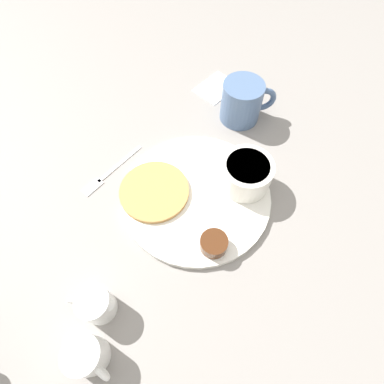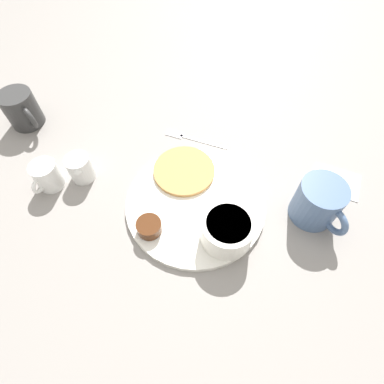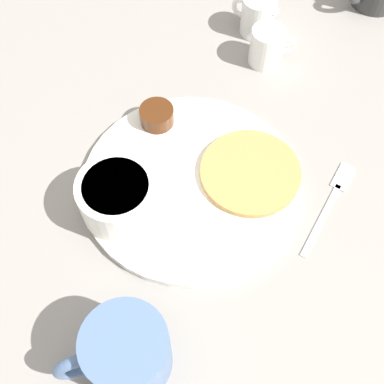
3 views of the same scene
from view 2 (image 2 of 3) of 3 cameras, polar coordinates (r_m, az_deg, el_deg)
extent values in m
plane|color=gray|center=(0.62, 0.66, -2.41)|extent=(4.00, 4.00, 0.00)
cylinder|color=white|center=(0.61, 0.67, -2.12)|extent=(0.28, 0.28, 0.01)
cylinder|color=#B78447|center=(0.65, -1.51, 4.10)|extent=(0.13, 0.13, 0.01)
cylinder|color=white|center=(0.55, 6.69, -7.22)|extent=(0.10, 0.10, 0.06)
cylinder|color=white|center=(0.53, 6.95, -6.04)|extent=(0.08, 0.08, 0.01)
cylinder|color=#47230F|center=(0.57, -8.17, -6.58)|extent=(0.05, 0.05, 0.02)
cylinder|color=white|center=(0.55, 6.07, -9.96)|extent=(0.04, 0.04, 0.03)
sphere|color=white|center=(0.54, 6.25, -9.17)|extent=(0.02, 0.02, 0.02)
cylinder|color=slate|center=(0.62, 22.77, -1.72)|extent=(0.09, 0.09, 0.09)
torus|color=slate|center=(0.61, 25.52, -4.97)|extent=(0.05, 0.05, 0.06)
cylinder|color=white|center=(0.68, -20.49, 4.30)|extent=(0.05, 0.05, 0.06)
torus|color=white|center=(0.69, -20.62, 6.17)|extent=(0.02, 0.03, 0.03)
cone|color=white|center=(0.65, -21.09, 4.07)|extent=(0.02, 0.02, 0.01)
cylinder|color=white|center=(0.69, -25.84, 2.86)|extent=(0.05, 0.05, 0.06)
torus|color=white|center=(0.68, -27.19, 1.15)|extent=(0.01, 0.04, 0.04)
cone|color=white|center=(0.68, -25.60, 5.72)|extent=(0.02, 0.02, 0.01)
cube|color=silver|center=(0.72, 2.19, 9.62)|extent=(0.12, 0.01, 0.00)
cube|color=silver|center=(0.74, -3.33, 11.04)|extent=(0.04, 0.02, 0.00)
cube|color=white|center=(0.72, 25.78, 1.84)|extent=(0.10, 0.08, 0.00)
cylinder|color=#333333|center=(0.85, -29.71, 13.57)|extent=(0.08, 0.08, 0.09)
torus|color=#333333|center=(0.81, -28.55, 12.39)|extent=(0.05, 0.03, 0.06)
camera|label=1|loc=(0.35, -60.91, 30.39)|focal=28.00mm
camera|label=3|loc=(0.50, 59.60, 40.73)|focal=45.00mm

